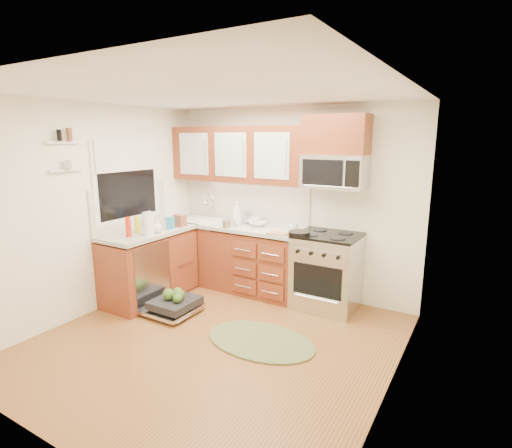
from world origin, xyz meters
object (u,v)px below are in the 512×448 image
Objects in this scene: dishwasher at (172,306)px; stock_pot at (229,223)px; rug at (260,341)px; bowl_b at (252,220)px; range at (327,271)px; paper_towel_roll at (148,224)px; skillet at (299,233)px; bowl_a at (258,224)px; cup at (294,227)px; microwave at (334,172)px; upper_cabinets at (238,154)px; sink at (203,228)px; cutting_board at (278,233)px.

stock_pot is (0.21, 0.92, 0.88)m from dishwasher.
bowl_b is (-0.92, 1.36, 0.95)m from rug.
range is 3.35× the size of paper_towel_roll.
bowl_b is (-0.91, 0.41, -0.01)m from skillet.
skillet is at bearing -21.77° from bowl_a.
bowl_b is (0.14, 0.38, -0.01)m from stock_pot.
cup reaches higher than rug.
microwave is 0.88m from cup.
skillet is 2.33× the size of cup.
paper_towel_roll is at bearing -124.91° from stock_pot.
stock_pot is (0.08, -0.35, -0.90)m from upper_cabinets.
upper_cabinets reaches higher than stock_pot.
microwave reaches higher than range.
paper_towel_roll is at bearing 176.04° from rug.
range is 3.60× the size of skillet.
cup is at bearing 0.18° from bowl_a.
rug is 4.59× the size of skillet.
paper_towel_roll reaches higher than cup.
rug is at bearing -2.50° from dishwasher.
upper_cabinets is 2.56m from rug.
upper_cabinets is at bearing 174.11° from range.
skillet is 1.15× the size of bowl_a.
range reaches higher than rug.
upper_cabinets is 3.31× the size of sink.
range is 1.30m from bowl_b.
range is 0.70m from cup.
bowl_b reaches higher than dishwasher.
paper_towel_roll is (-0.52, -1.22, -0.81)m from upper_cabinets.
microwave is at bearing 3.85° from sink.
range is at bearing 29.02° from paper_towel_roll.
dishwasher is at bearing -144.80° from skillet.
cutting_board is 0.52m from bowl_a.
rug is at bearing -58.64° from bowl_a.
range is 3.58× the size of cutting_board.
paper_towel_roll is (-1.93, -1.19, -0.63)m from microwave.
skillet is 0.37m from cup.
dishwasher is 0.58× the size of rug.
microwave is 1.09× the size of dishwasher.
microwave is 1.55m from stock_pot.
range is (1.41, -0.15, -1.40)m from upper_cabinets.
rug is (-0.27, -1.31, -1.69)m from microwave.
dishwasher is 6.17× the size of cup.
stock_pot is 0.64× the size of paper_towel_roll.
rug is at bearing -79.80° from cup.
cutting_board is at bearing -160.00° from range.
skillet reaches higher than cutting_board.
cup reaches higher than dishwasher.
rug is 1.97m from paper_towel_roll.
range is at bearing -6.82° from cup.
range reaches higher than dishwasher.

